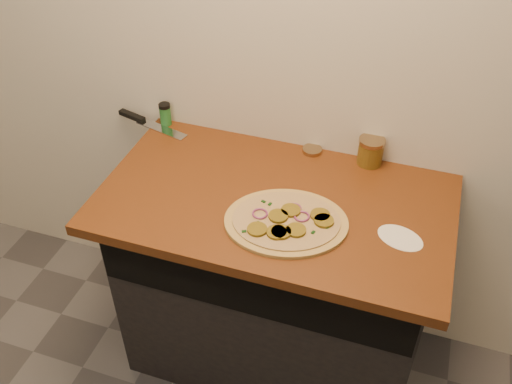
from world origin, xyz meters
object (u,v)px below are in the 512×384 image
(pizza, at_px, (287,222))
(salsa_jar, at_px, (371,151))
(spice_shaker, at_px, (165,114))
(chefs_knife, at_px, (146,122))

(pizza, height_order, salsa_jar, salsa_jar)
(pizza, relative_size, spice_shaker, 5.17)
(chefs_knife, xyz_separation_m, spice_shaker, (0.08, 0.02, 0.04))
(salsa_jar, distance_m, spice_shaker, 0.82)
(chefs_knife, bearing_deg, pizza, -29.13)
(salsa_jar, bearing_deg, spice_shaker, 180.00)
(pizza, distance_m, spice_shaker, 0.75)
(pizza, bearing_deg, chefs_knife, 150.87)
(chefs_knife, distance_m, spice_shaker, 0.09)
(salsa_jar, relative_size, spice_shaker, 1.13)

